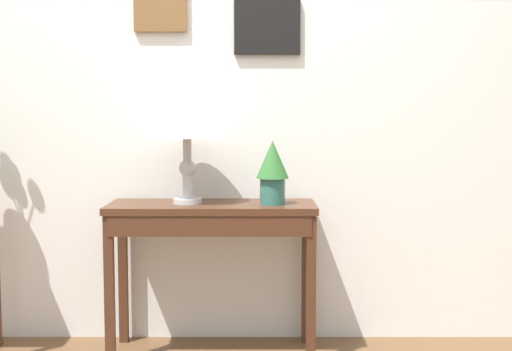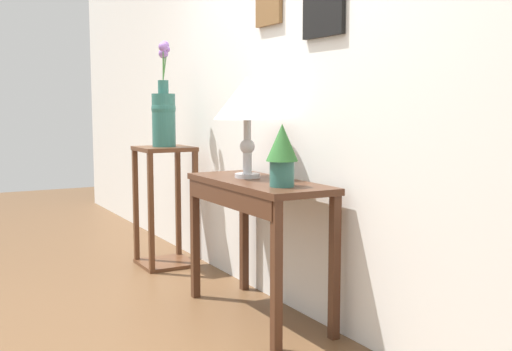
% 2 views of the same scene
% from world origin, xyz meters
% --- Properties ---
extents(back_wall_with_art, '(9.00, 0.13, 2.80)m').
position_xyz_m(back_wall_with_art, '(0.00, 1.32, 1.40)').
color(back_wall_with_art, silver).
rests_on(back_wall_with_art, ground).
extents(console_table, '(1.04, 0.40, 0.78)m').
position_xyz_m(console_table, '(0.02, 1.00, 0.65)').
color(console_table, '#472819').
rests_on(console_table, ground).
extents(table_lamp, '(0.38, 0.38, 0.57)m').
position_xyz_m(table_lamp, '(-0.10, 1.03, 1.21)').
color(table_lamp, '#B7B7BC').
rests_on(table_lamp, console_table).
extents(potted_plant_on_console, '(0.16, 0.16, 0.32)m').
position_xyz_m(potted_plant_on_console, '(0.32, 1.00, 0.95)').
color(potted_plant_on_console, '#2D665B').
rests_on(potted_plant_on_console, console_table).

